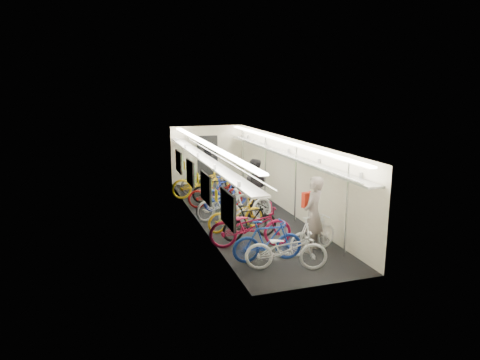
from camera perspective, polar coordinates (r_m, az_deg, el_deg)
train_car_shell at (r=13.60m, az=-1.75°, el=2.55°), size 10.00×10.00×10.00m
bicycle_0 at (r=9.57m, az=6.18°, el=-9.14°), size 1.92×1.15×0.95m
bicycle_1 at (r=9.95m, az=3.71°, el=-8.08°), size 1.70×0.60×1.00m
bicycle_2 at (r=10.79m, az=1.41°, el=-6.16°), size 2.18×1.10×1.09m
bicycle_3 at (r=11.34m, az=1.38°, el=-5.57°), size 1.66×0.68×0.97m
bicycle_4 at (r=12.05m, az=-0.55°, el=-4.59°), size 1.83×0.95×0.92m
bicycle_5 at (r=12.55m, az=0.82°, el=-3.43°), size 1.93×0.98×1.12m
bicycle_6 at (r=13.13m, az=-2.20°, el=-2.98°), size 2.03×1.17×1.01m
bicycle_7 at (r=14.15m, az=-1.79°, el=-1.57°), size 1.95×1.23×1.14m
bicycle_8 at (r=14.32m, az=-3.30°, el=-1.78°), size 1.90×0.87×0.96m
bicycle_9 at (r=14.81m, az=-3.32°, el=-1.29°), size 1.67×0.88×0.97m
bicycle_10 at (r=15.64m, az=-5.24°, el=-0.27°), size 2.20×0.86×1.14m
bicycle_11 at (r=10.62m, az=9.69°, el=-7.08°), size 1.63×0.95×0.94m
bicycle_12 at (r=16.07m, az=-4.50°, el=-0.11°), size 2.00×0.80×1.03m
passenger_near at (r=10.56m, az=9.74°, el=-4.53°), size 0.81×0.79×1.87m
passenger_mid at (r=13.24m, az=1.84°, el=-1.04°), size 1.09×0.99×1.82m
backpack at (r=10.51m, az=8.97°, el=-2.64°), size 0.28×0.19×0.38m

